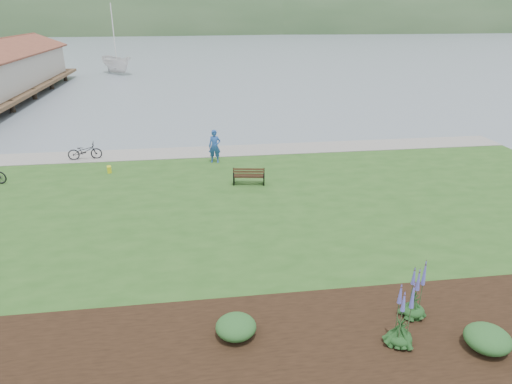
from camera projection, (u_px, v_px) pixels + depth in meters
ground at (232, 205)px, 20.26m from camera, size 600.00×600.00×0.00m
lawn at (236, 220)px, 18.35m from camera, size 34.00×20.00×0.40m
shoreline_path at (221, 151)px, 26.45m from camera, size 34.00×2.20×0.03m
garden_bed at (385, 337)px, 11.49m from camera, size 24.00×4.40×0.04m
far_hillside at (244, 31)px, 178.99m from camera, size 580.00×80.00×38.00m
park_bench at (249, 176)px, 21.30m from camera, size 1.53×0.82×0.91m
person at (215, 144)px, 24.22m from camera, size 0.84×0.65×2.08m
bicycle_a at (85, 151)px, 24.89m from camera, size 0.79×1.84×0.94m
sailboat at (118, 74)px, 61.17m from camera, size 14.92×14.96×27.98m
pannier at (109, 169)px, 22.98m from camera, size 0.26×0.34×0.33m
echium_0 at (402, 321)px, 11.00m from camera, size 0.62×0.62×1.81m
echium_1 at (415, 295)px, 12.02m from camera, size 0.62×0.62×1.75m
shrub_0 at (236, 327)px, 11.41m from camera, size 1.03×1.03×0.51m
shrub_1 at (488, 339)px, 10.98m from camera, size 1.10×1.10×0.55m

